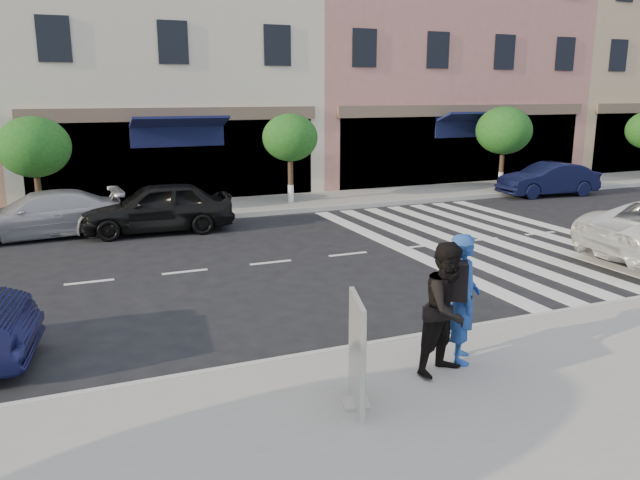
{
  "coord_description": "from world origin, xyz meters",
  "views": [
    {
      "loc": [
        -4.38,
        -9.41,
        3.89
      ],
      "look_at": [
        -0.33,
        0.24,
        1.4
      ],
      "focal_mm": 35.0,
      "sensor_mm": 36.0,
      "label": 1
    }
  ],
  "objects_px": {
    "car_far_mid": "(157,207)",
    "car_far_right": "(548,179)",
    "car_far_left": "(41,215)",
    "photographer": "(463,298)",
    "poster_board": "(357,354)",
    "walker": "(449,309)"
  },
  "relations": [
    {
      "from": "car_far_mid",
      "to": "car_far_right",
      "type": "relative_size",
      "value": 1.09
    },
    {
      "from": "car_far_mid",
      "to": "car_far_right",
      "type": "height_order",
      "value": "car_far_mid"
    },
    {
      "from": "car_far_left",
      "to": "car_far_mid",
      "type": "height_order",
      "value": "car_far_mid"
    },
    {
      "from": "photographer",
      "to": "car_far_right",
      "type": "xyz_separation_m",
      "value": [
        12.18,
        11.63,
        -0.44
      ]
    },
    {
      "from": "photographer",
      "to": "poster_board",
      "type": "bearing_deg",
      "value": 138.42
    },
    {
      "from": "poster_board",
      "to": "walker",
      "type": "bearing_deg",
      "value": 30.36
    },
    {
      "from": "walker",
      "to": "car_far_left",
      "type": "bearing_deg",
      "value": 96.22
    },
    {
      "from": "photographer",
      "to": "car_far_left",
      "type": "bearing_deg",
      "value": 56.85
    },
    {
      "from": "car_far_mid",
      "to": "poster_board",
      "type": "bearing_deg",
      "value": 6.26
    },
    {
      "from": "walker",
      "to": "car_far_mid",
      "type": "height_order",
      "value": "walker"
    },
    {
      "from": "walker",
      "to": "poster_board",
      "type": "relative_size",
      "value": 1.33
    },
    {
      "from": "poster_board",
      "to": "car_far_left",
      "type": "xyz_separation_m",
      "value": [
        -3.67,
        12.1,
        -0.19
      ]
    },
    {
      "from": "car_far_left",
      "to": "car_far_right",
      "type": "bearing_deg",
      "value": 87.37
    },
    {
      "from": "photographer",
      "to": "car_far_mid",
      "type": "xyz_separation_m",
      "value": [
        -2.6,
        10.89,
        -0.36
      ]
    },
    {
      "from": "photographer",
      "to": "walker",
      "type": "relative_size",
      "value": 1.01
    },
    {
      "from": "walker",
      "to": "car_far_left",
      "type": "relative_size",
      "value": 0.43
    },
    {
      "from": "poster_board",
      "to": "car_far_right",
      "type": "bearing_deg",
      "value": 57.78
    },
    {
      "from": "poster_board",
      "to": "car_far_right",
      "type": "xyz_separation_m",
      "value": [
        14.14,
        12.25,
        -0.19
      ]
    },
    {
      "from": "walker",
      "to": "poster_board",
      "type": "distance_m",
      "value": 1.6
    },
    {
      "from": "car_far_left",
      "to": "car_far_right",
      "type": "relative_size",
      "value": 1.12
    },
    {
      "from": "poster_board",
      "to": "car_far_mid",
      "type": "relative_size",
      "value": 0.33
    },
    {
      "from": "photographer",
      "to": "car_far_left",
      "type": "relative_size",
      "value": 0.43
    }
  ]
}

